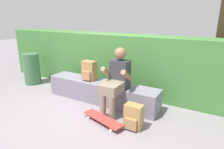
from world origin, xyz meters
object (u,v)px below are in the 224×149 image
(skateboard_near_person, at_px, (103,119))
(backpack_on_bench, at_px, (89,71))
(person_skater, at_px, (116,79))
(trash_bin, at_px, (32,69))
(backpack_on_ground, at_px, (133,117))
(bench_main, at_px, (101,92))

(skateboard_near_person, bearing_deg, backpack_on_bench, 138.07)
(person_skater, distance_m, trash_bin, 2.67)
(person_skater, relative_size, backpack_on_bench, 2.95)
(trash_bin, bearing_deg, backpack_on_ground, -11.12)
(person_skater, bearing_deg, backpack_on_ground, -35.49)
(backpack_on_ground, bearing_deg, trash_bin, 168.88)
(bench_main, height_order, skateboard_near_person, bench_main)
(skateboard_near_person, height_order, backpack_on_ground, backpack_on_ground)
(bench_main, distance_m, backpack_on_ground, 1.14)
(bench_main, bearing_deg, backpack_on_ground, -30.35)
(bench_main, bearing_deg, skateboard_near_person, -55.22)
(skateboard_near_person, distance_m, backpack_on_bench, 1.17)
(bench_main, distance_m, trash_bin, 2.19)
(backpack_on_bench, relative_size, backpack_on_ground, 1.00)
(backpack_on_ground, bearing_deg, person_skater, 144.51)
(trash_bin, bearing_deg, skateboard_near_person, -15.63)
(person_skater, height_order, skateboard_near_person, person_skater)
(backpack_on_ground, relative_size, trash_bin, 0.50)
(backpack_on_bench, height_order, trash_bin, backpack_on_bench)
(skateboard_near_person, xyz_separation_m, backpack_on_ground, (0.50, 0.12, 0.12))
(person_skater, xyz_separation_m, backpack_on_bench, (-0.76, 0.20, -0.01))
(backpack_on_bench, bearing_deg, bench_main, 1.90)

